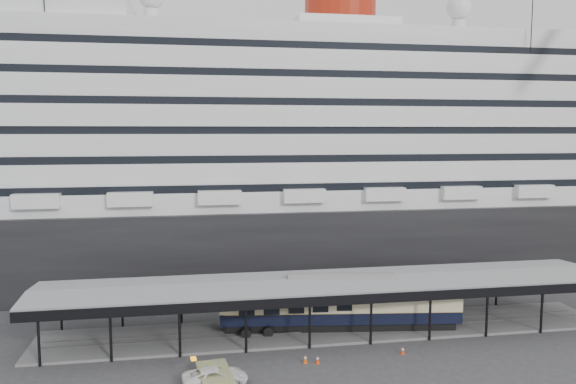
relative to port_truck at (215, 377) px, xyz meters
name	(u,v)px	position (x,y,z in m)	size (l,w,h in m)	color
ground	(343,350)	(11.66, 5.24, -0.70)	(200.00, 200.00, 0.00)	#323235
cruise_ship	(285,140)	(11.70, 37.24, 17.65)	(130.00, 30.00, 43.90)	black
platform_canopy	(330,307)	(11.66, 10.24, 1.66)	(56.00, 9.18, 5.30)	slate
port_truck	(215,377)	(0.00, 0.00, 0.00)	(2.33, 5.06, 1.41)	white
pullman_carriage	(340,303)	(12.72, 10.24, 2.09)	(23.72, 6.04, 23.10)	black
traffic_cone_left	(305,359)	(7.72, 2.99, -0.32)	(0.41, 0.41, 0.76)	#E2580C
traffic_cone_mid	(318,359)	(8.74, 2.75, -0.35)	(0.38, 0.38, 0.71)	#EC410D
traffic_cone_right	(403,350)	(16.60, 3.41, -0.34)	(0.43, 0.43, 0.72)	#EC3E0D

